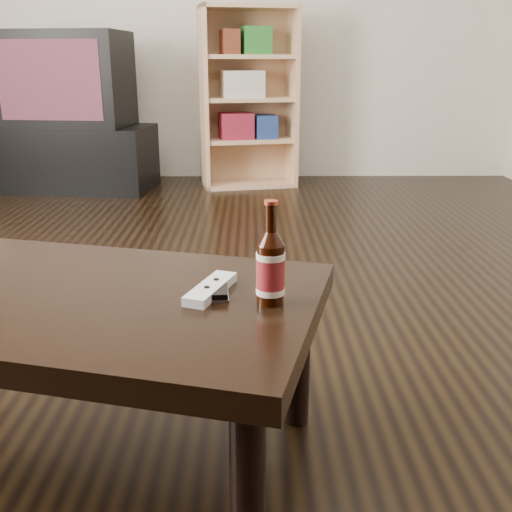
{
  "coord_description": "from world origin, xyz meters",
  "views": [
    {
      "loc": [
        0.41,
        -1.88,
        0.9
      ],
      "look_at": [
        0.42,
        -0.72,
        0.52
      ],
      "focal_mm": 42.0,
      "sensor_mm": 36.0,
      "label": 1
    }
  ],
  "objects_px": {
    "phone": "(216,291)",
    "beer_bottle": "(271,268)",
    "bookshelf": "(247,95)",
    "tv": "(65,79)",
    "tv_stand": "(73,158)",
    "coffee_table": "(70,313)",
    "remote": "(211,289)"
  },
  "relations": [
    {
      "from": "phone",
      "to": "beer_bottle",
      "type": "bearing_deg",
      "value": -26.75
    },
    {
      "from": "bookshelf",
      "to": "tv_stand",
      "type": "bearing_deg",
      "value": 173.92
    },
    {
      "from": "bookshelf",
      "to": "beer_bottle",
      "type": "xyz_separation_m",
      "value": [
        0.07,
        -3.34,
        -0.17
      ]
    },
    {
      "from": "beer_bottle",
      "to": "remote",
      "type": "distance_m",
      "value": 0.16
    },
    {
      "from": "tv",
      "to": "phone",
      "type": "xyz_separation_m",
      "value": [
        1.22,
        -3.17,
        -0.36
      ]
    },
    {
      "from": "coffee_table",
      "to": "phone",
      "type": "relative_size",
      "value": 11.32
    },
    {
      "from": "remote",
      "to": "beer_bottle",
      "type": "bearing_deg",
      "value": -3.39
    },
    {
      "from": "bookshelf",
      "to": "remote",
      "type": "distance_m",
      "value": 3.29
    },
    {
      "from": "bookshelf",
      "to": "beer_bottle",
      "type": "bearing_deg",
      "value": -100.17
    },
    {
      "from": "tv_stand",
      "to": "bookshelf",
      "type": "distance_m",
      "value": 1.35
    },
    {
      "from": "tv_stand",
      "to": "phone",
      "type": "bearing_deg",
      "value": -62.16
    },
    {
      "from": "tv",
      "to": "coffee_table",
      "type": "height_order",
      "value": "tv"
    },
    {
      "from": "tv",
      "to": "beer_bottle",
      "type": "relative_size",
      "value": 4.17
    },
    {
      "from": "coffee_table",
      "to": "remote",
      "type": "relative_size",
      "value": 6.49
    },
    {
      "from": "tv",
      "to": "remote",
      "type": "relative_size",
      "value": 4.83
    },
    {
      "from": "tv_stand",
      "to": "bookshelf",
      "type": "xyz_separation_m",
      "value": [
        1.27,
        0.12,
        0.43
      ]
    },
    {
      "from": "tv",
      "to": "beer_bottle",
      "type": "xyz_separation_m",
      "value": [
        1.34,
        -3.22,
        -0.29
      ]
    },
    {
      "from": "beer_bottle",
      "to": "phone",
      "type": "xyz_separation_m",
      "value": [
        -0.12,
        0.05,
        -0.07
      ]
    },
    {
      "from": "coffee_table",
      "to": "bookshelf",
      "type": "bearing_deg",
      "value": 83.3
    },
    {
      "from": "bookshelf",
      "to": "coffee_table",
      "type": "xyz_separation_m",
      "value": [
        -0.38,
        -3.26,
        -0.3
      ]
    },
    {
      "from": "bookshelf",
      "to": "tv",
      "type": "bearing_deg",
      "value": 173.98
    },
    {
      "from": "beer_bottle",
      "to": "tv_stand",
      "type": "bearing_deg",
      "value": 112.56
    },
    {
      "from": "tv",
      "to": "beer_bottle",
      "type": "distance_m",
      "value": 3.5
    },
    {
      "from": "tv",
      "to": "phone",
      "type": "relative_size",
      "value": 8.43
    },
    {
      "from": "phone",
      "to": "bookshelf",
      "type": "bearing_deg",
      "value": 85.36
    },
    {
      "from": "bookshelf",
      "to": "remote",
      "type": "xyz_separation_m",
      "value": [
        -0.06,
        -3.28,
        -0.24
      ]
    },
    {
      "from": "phone",
      "to": "remote",
      "type": "height_order",
      "value": "remote"
    },
    {
      "from": "beer_bottle",
      "to": "phone",
      "type": "relative_size",
      "value": 2.02
    },
    {
      "from": "tv_stand",
      "to": "tv",
      "type": "relative_size",
      "value": 1.24
    },
    {
      "from": "bookshelf",
      "to": "phone",
      "type": "height_order",
      "value": "bookshelf"
    },
    {
      "from": "bookshelf",
      "to": "coffee_table",
      "type": "distance_m",
      "value": 3.3
    },
    {
      "from": "tv",
      "to": "bookshelf",
      "type": "distance_m",
      "value": 1.28
    }
  ]
}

